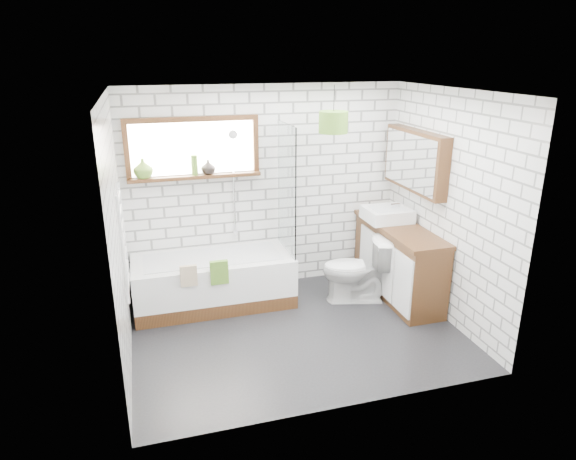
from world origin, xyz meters
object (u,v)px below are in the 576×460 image
object	(u,v)px
vanity	(398,261)
pendant	(333,122)
bathtub	(214,281)
toilet	(356,270)
basin	(387,214)

from	to	relation	value
vanity	pendant	distance (m)	1.85
bathtub	toilet	xyz separation A→B (m)	(1.64, -0.38, 0.10)
toilet	pendant	world-z (taller)	pendant
vanity	basin	distance (m)	0.58
vanity	basin	bearing A→B (deg)	103.57
bathtub	pendant	size ratio (longest dim) A/B	5.60
pendant	toilet	bearing A→B (deg)	-50.64
bathtub	toilet	bearing A→B (deg)	-13.05
bathtub	toilet	distance (m)	1.69
basin	pendant	world-z (taller)	pendant
bathtub	basin	world-z (taller)	basin
vanity	toilet	size ratio (longest dim) A/B	1.96
basin	toilet	world-z (taller)	basin
basin	pendant	distance (m)	1.34
bathtub	vanity	bearing A→B (deg)	-10.00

